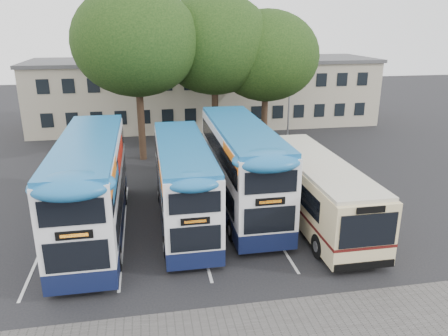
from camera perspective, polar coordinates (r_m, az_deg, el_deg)
ground at (r=18.56m, az=9.99°, el=-12.61°), size 120.00×120.00×0.00m
bay_lines at (r=22.08m, az=-3.78°, el=-7.01°), size 14.12×11.00×0.01m
depot_building at (r=42.68m, az=-2.32°, el=9.99°), size 32.40×8.40×6.20m
lamp_post at (r=37.02m, az=8.65°, el=11.49°), size 0.25×1.05×9.06m
tree_left at (r=31.01m, az=-11.39°, el=15.88°), size 8.65×8.65×11.94m
tree_mid at (r=33.34m, az=-1.24°, el=15.85°), size 8.63×8.63×11.61m
tree_right at (r=34.28m, az=5.53°, el=14.35°), size 8.02×8.02×10.47m
bus_dd_left at (r=20.92m, az=-16.92°, el=-1.84°), size 2.66×10.96×4.57m
bus_dd_mid at (r=21.22m, az=-5.33°, el=-1.53°), size 2.38×9.83×4.10m
bus_dd_right at (r=22.79m, az=2.24°, el=0.60°), size 2.64×10.88×4.53m
bus_single at (r=22.12m, az=11.82°, el=-2.32°), size 2.69×10.57×3.15m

